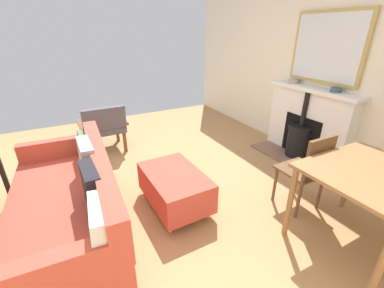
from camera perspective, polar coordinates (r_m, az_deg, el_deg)
name	(u,v)px	position (r m, az deg, el deg)	size (l,w,h in m)	color
ground_plane	(137,187)	(3.19, -12.30, -9.61)	(5.32, 5.69, 0.01)	#A87A4C
wall_left	(308,60)	(4.20, 24.81, 16.90)	(0.12, 5.69, 2.71)	silver
fireplace	(305,127)	(4.03, 24.35, 3.47)	(0.60, 1.36, 1.03)	brown
mirror_over_mantel	(327,48)	(3.92, 28.30, 18.67)	(0.04, 1.03, 0.90)	tan
mantel_bowl_near	(293,81)	(4.12, 21.99, 13.12)	(0.15, 0.15, 0.06)	#9E9384
mantel_bowl_far	(336,90)	(3.72, 29.87, 10.64)	(0.14, 0.14, 0.06)	#334C56
sofa	(71,202)	(2.55, -25.74, -11.86)	(0.96, 1.95, 0.80)	#B2B2B7
ottoman	(175,186)	(2.69, -3.94, -9.59)	(0.55, 0.85, 0.41)	#B2B2B7
armchair_accent	(104,125)	(4.04, -19.42, 3.99)	(0.69, 0.60, 0.76)	brown
dining_table	(372,183)	(2.47, 35.64, -7.22)	(0.96, 0.85, 0.75)	olive
dining_chair_near_fireplace	(309,168)	(2.77, 24.96, -4.87)	(0.40, 0.40, 0.86)	brown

